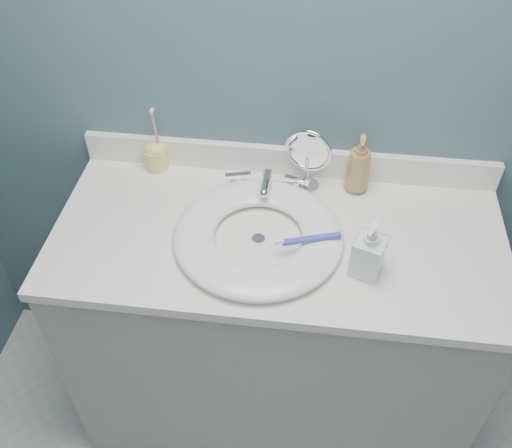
% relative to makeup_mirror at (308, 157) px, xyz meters
% --- Properties ---
extents(back_wall, '(2.20, 0.02, 2.40)m').
position_rel_makeup_mirror_xyz_m(back_wall, '(-0.06, 0.07, 0.21)').
color(back_wall, '#47606A').
rests_on(back_wall, ground).
extents(vanity_cabinet, '(1.20, 0.55, 0.85)m').
position_rel_makeup_mirror_xyz_m(vanity_cabinet, '(-0.06, -0.20, -0.56)').
color(vanity_cabinet, '#ACA59D').
rests_on(vanity_cabinet, ground).
extents(countertop, '(1.22, 0.57, 0.03)m').
position_rel_makeup_mirror_xyz_m(countertop, '(-0.06, -0.20, -0.12)').
color(countertop, white).
rests_on(countertop, vanity_cabinet).
extents(backsplash, '(1.22, 0.02, 0.09)m').
position_rel_makeup_mirror_xyz_m(backsplash, '(-0.06, 0.06, -0.06)').
color(backsplash, white).
rests_on(backsplash, countertop).
extents(basin, '(0.45, 0.45, 0.04)m').
position_rel_makeup_mirror_xyz_m(basin, '(-0.11, -0.23, -0.09)').
color(basin, white).
rests_on(basin, countertop).
extents(drain, '(0.04, 0.04, 0.01)m').
position_rel_makeup_mirror_xyz_m(drain, '(-0.11, -0.23, -0.11)').
color(drain, silver).
rests_on(drain, countertop).
extents(faucet, '(0.25, 0.13, 0.07)m').
position_rel_makeup_mirror_xyz_m(faucet, '(-0.11, -0.04, -0.08)').
color(faucet, silver).
rests_on(faucet, countertop).
extents(makeup_mirror, '(0.13, 0.08, 0.20)m').
position_rel_makeup_mirror_xyz_m(makeup_mirror, '(0.00, 0.00, 0.00)').
color(makeup_mirror, silver).
rests_on(makeup_mirror, countertop).
extents(soap_bottle_amber, '(0.08, 0.08, 0.18)m').
position_rel_makeup_mirror_xyz_m(soap_bottle_amber, '(0.14, 0.01, -0.02)').
color(soap_bottle_amber, '#A97A4C').
rests_on(soap_bottle_amber, countertop).
extents(soap_bottle_clear, '(0.09, 0.10, 0.16)m').
position_rel_makeup_mirror_xyz_m(soap_bottle_clear, '(0.17, -0.31, -0.03)').
color(soap_bottle_clear, silver).
rests_on(soap_bottle_clear, countertop).
extents(toothbrush_holder, '(0.07, 0.07, 0.21)m').
position_rel_makeup_mirror_xyz_m(toothbrush_holder, '(-0.45, 0.04, -0.06)').
color(toothbrush_holder, '#D8DC6E').
rests_on(toothbrush_holder, countertop).
extents(toothbrush_lying, '(0.17, 0.07, 0.02)m').
position_rel_makeup_mirror_xyz_m(toothbrush_lying, '(0.02, -0.26, -0.07)').
color(toothbrush_lying, '#3844C7').
rests_on(toothbrush_lying, basin).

